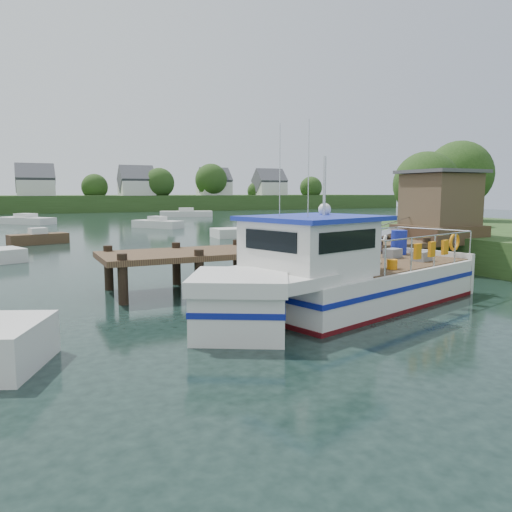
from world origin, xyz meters
name	(u,v)px	position (x,y,z in m)	size (l,w,h in m)	color
ground_plane	(262,284)	(0.00, 0.00, 0.00)	(160.00, 160.00, 0.00)	black
far_shore	(65,200)	(0.01, 82.37, 2.10)	(140.00, 42.55, 9.22)	#304F20
dock	(397,221)	(6.51, 0.01, 2.24)	(16.60, 3.00, 4.78)	#4B3724
lobster_boat	(339,278)	(0.09, -4.89, 0.96)	(10.97, 5.71, 5.32)	silver
moored_rowboat	(38,238)	(-7.08, 19.86, 0.41)	(3.98, 2.20, 1.10)	#4B3724
moored_far	(186,213)	(13.85, 52.46, 0.47)	(7.82, 4.58, 1.26)	silver
moored_b	(158,224)	(4.15, 31.46, 0.43)	(4.40, 5.35, 1.16)	silver
moored_c	(256,231)	(8.81, 18.77, 0.41)	(7.10, 2.69, 1.11)	silver
moored_d	(26,220)	(-7.37, 43.85, 0.43)	(6.13, 6.77, 1.16)	silver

